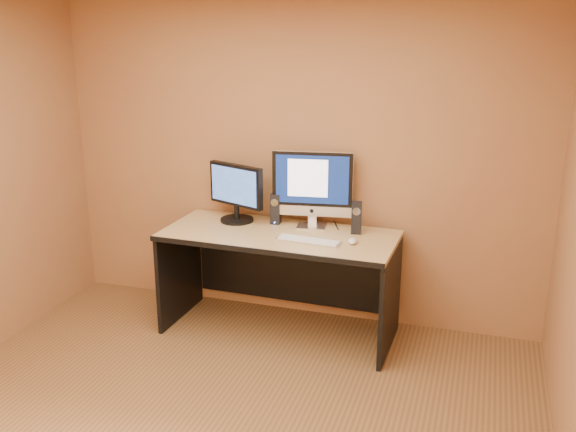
% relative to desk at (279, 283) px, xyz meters
% --- Properties ---
extents(walls, '(4.00, 4.00, 2.60)m').
position_rel_desk_xyz_m(walls, '(0.00, -1.57, 0.89)').
color(walls, olive).
rests_on(walls, ground).
extents(desk, '(1.81, 0.83, 0.83)m').
position_rel_desk_xyz_m(desk, '(0.00, 0.00, 0.00)').
color(desk, tan).
rests_on(desk, ground).
extents(imac, '(0.66, 0.32, 0.61)m').
position_rel_desk_xyz_m(imac, '(0.19, 0.24, 0.72)').
color(imac, silver).
rests_on(imac, desk).
extents(second_monitor, '(0.60, 0.44, 0.47)m').
position_rel_desk_xyz_m(second_monitor, '(-0.42, 0.20, 0.65)').
color(second_monitor, black).
rests_on(second_monitor, desk).
extents(speaker_left, '(0.08, 0.09, 0.25)m').
position_rel_desk_xyz_m(speaker_left, '(-0.10, 0.23, 0.54)').
color(speaker_left, black).
rests_on(speaker_left, desk).
extents(speaker_right, '(0.09, 0.09, 0.25)m').
position_rel_desk_xyz_m(speaker_right, '(0.56, 0.18, 0.54)').
color(speaker_right, black).
rests_on(speaker_right, desk).
extents(keyboard, '(0.49, 0.17, 0.02)m').
position_rel_desk_xyz_m(keyboard, '(0.27, -0.12, 0.42)').
color(keyboard, silver).
rests_on(keyboard, desk).
extents(mouse, '(0.08, 0.12, 0.04)m').
position_rel_desk_xyz_m(mouse, '(0.59, -0.06, 0.43)').
color(mouse, silver).
rests_on(mouse, desk).
extents(cable_a, '(0.10, 0.23, 0.01)m').
position_rel_desk_xyz_m(cable_a, '(0.37, 0.33, 0.42)').
color(cable_a, black).
rests_on(cable_a, desk).
extents(cable_b, '(0.07, 0.20, 0.01)m').
position_rel_desk_xyz_m(cable_b, '(0.16, 0.34, 0.42)').
color(cable_b, black).
rests_on(cable_b, desk).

